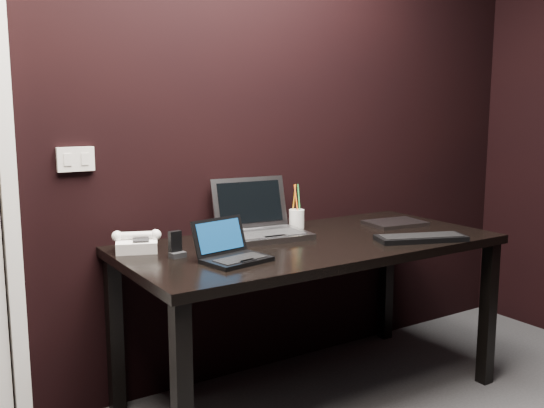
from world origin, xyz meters
TOP-DOWN VIEW (x-y plane):
  - wall_back at (0.00, 1.80)m, footprint 4.00×0.00m
  - wall_switch at (-0.62, 1.79)m, footprint 0.15×0.02m
  - desk at (0.30, 1.40)m, footprint 1.70×0.80m
  - netbook at (-0.18, 1.28)m, footprint 0.28×0.26m
  - silver_laptop at (0.16, 1.60)m, footprint 0.41×0.37m
  - ext_keyboard at (0.71, 1.13)m, footprint 0.43×0.27m
  - closed_laptop at (0.87, 1.46)m, footprint 0.31×0.24m
  - desk_phone at (-0.43, 1.63)m, footprint 0.21×0.20m
  - mobile_phone at (-0.33, 1.45)m, footprint 0.07×0.06m
  - pen_cup at (0.40, 1.67)m, footprint 0.10×0.10m

SIDE VIEW (x-z plane):
  - desk at x=0.30m, z-range 0.29..1.03m
  - closed_laptop at x=0.87m, z-range 0.74..0.76m
  - ext_keyboard at x=0.71m, z-range 0.74..0.77m
  - netbook at x=-0.18m, z-range 0.69..0.85m
  - desk_phone at x=-0.43m, z-range 0.73..0.83m
  - mobile_phone at x=-0.33m, z-range 0.73..0.83m
  - silver_laptop at x=0.16m, z-range 0.66..0.92m
  - pen_cup at x=0.40m, z-range 0.68..0.90m
  - wall_switch at x=-0.62m, z-range 1.07..1.17m
  - wall_back at x=0.00m, z-range -0.70..3.30m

